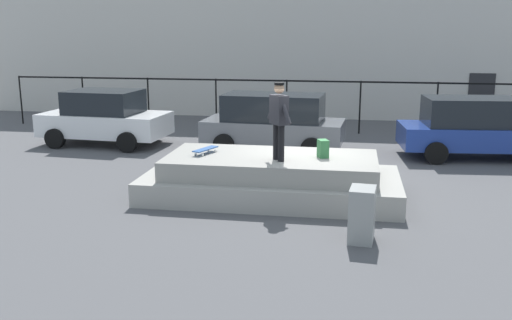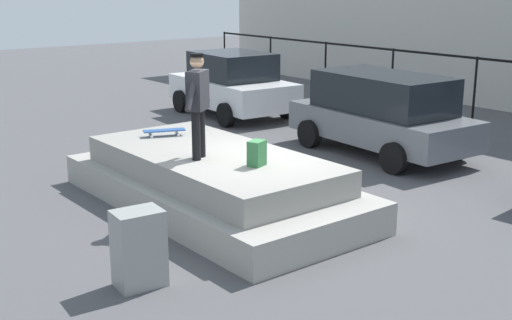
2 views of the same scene
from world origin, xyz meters
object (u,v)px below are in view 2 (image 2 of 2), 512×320
skateboard (164,131)px  utility_box (139,248)px  skateboarder (198,99)px  car_white_sedan_near (232,84)px  backpack (257,153)px  car_grey_hatchback_mid (382,112)px

skateboard → utility_box: size_ratio=0.79×
skateboarder → car_white_sedan_near: size_ratio=0.40×
backpack → car_white_sedan_near: size_ratio=0.09×
car_grey_hatchback_mid → skateboard: bearing=-100.1°
skateboarder → car_white_sedan_near: skateboarder is taller
car_white_sedan_near → car_grey_hatchback_mid: size_ratio=0.95×
backpack → car_grey_hatchback_mid: 5.24m
skateboard → car_grey_hatchback_mid: size_ratio=0.18×
skateboard → utility_box: skateboard is taller
backpack → utility_box: bearing=-2.7°
car_white_sedan_near → skateboarder: bearing=-40.1°
skateboarder → skateboard: bearing=167.3°
backpack → skateboarder: bearing=-85.2°
car_white_sedan_near → utility_box: size_ratio=4.23×
car_grey_hatchback_mid → skateboarder: bearing=-81.0°
skateboarder → backpack: 1.29m
utility_box → car_grey_hatchback_mid: bearing=115.1°
skateboarder → utility_box: skateboarder is taller
utility_box → car_white_sedan_near: bearing=143.2°
car_grey_hatchback_mid → car_white_sedan_near: bearing=179.5°
backpack → utility_box: (0.84, -2.55, -0.65)m
skateboarder → utility_box: (1.78, -2.10, -1.42)m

